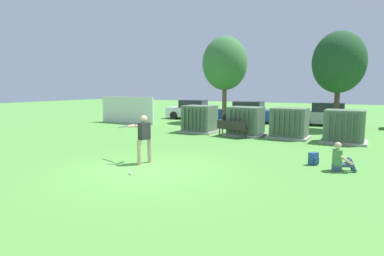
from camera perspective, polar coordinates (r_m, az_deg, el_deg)
name	(u,v)px	position (r m, az deg, el deg)	size (l,w,h in m)	color
ground_plane	(147,170)	(11.16, -7.83, -7.14)	(96.00, 96.00, 0.00)	#51933D
fence_panel	(127,110)	(25.18, -11.18, 3.06)	(4.80, 0.12, 2.00)	silver
transformer_west	(200,119)	(19.84, 1.33, 1.51)	(2.10, 1.70, 1.62)	#9E9B93
transformer_mid_west	(246,122)	(18.76, 9.27, 1.09)	(2.10, 1.70, 1.62)	#9E9B93
transformer_mid_east	(289,124)	(18.32, 16.48, 0.74)	(2.10, 1.70, 1.62)	#9E9B93
transformer_east	(344,127)	(17.76, 24.87, 0.18)	(2.10, 1.70, 1.62)	#9E9B93
park_bench	(232,128)	(18.01, 6.89, 0.07)	(1.84, 0.76, 0.92)	#2D2823
batter	(143,137)	(11.88, -8.43, -1.48)	(1.61, 0.76, 1.74)	tan
sports_ball	(130,173)	(10.62, -10.65, -7.69)	(0.09, 0.09, 0.09)	white
seated_spectator	(340,160)	(11.83, 24.28, -5.03)	(0.79, 0.65, 0.96)	#384C75
backpack	(314,159)	(12.45, 20.29, -5.02)	(0.36, 0.38, 0.44)	#264C8C
tree_left	(225,64)	(25.73, 5.69, 11.02)	(3.42, 3.42, 6.54)	brown
tree_center_left	(339,63)	(22.97, 24.07, 10.30)	(3.24, 3.24, 6.19)	#4C3828
parked_car_leftmost	(192,110)	(28.24, 0.01, 3.13)	(4.38, 2.32, 1.62)	silver
parked_car_left_of_center	(247,112)	(25.95, 9.51, 2.67)	(4.28, 2.08, 1.62)	navy
parked_car_right_of_center	(326,115)	(25.38, 22.13, 2.14)	(4.38, 2.31, 1.62)	#B2B2B7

